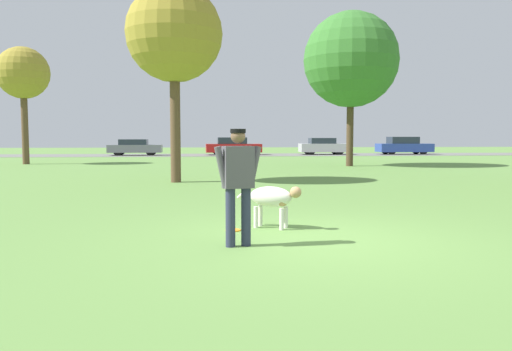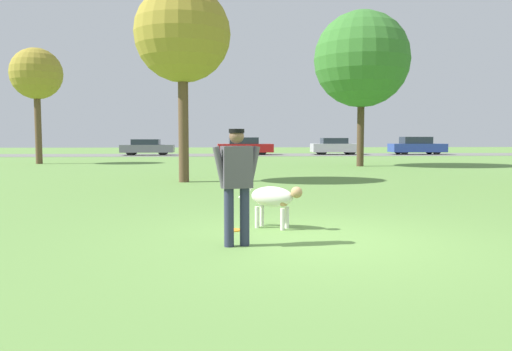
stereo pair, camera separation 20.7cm
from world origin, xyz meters
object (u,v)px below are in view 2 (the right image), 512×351
Objects in this scene: tree_far_right at (362,60)px; parked_car_red at (245,146)px; frisbee at (234,230)px; tree_far_left at (36,75)px; parked_car_grey at (147,147)px; parked_car_silver at (335,146)px; person at (237,178)px; dog at (274,198)px; parked_car_blue at (417,146)px; tree_mid_center at (182,35)px.

parked_car_red is (-5.04, 15.39, -4.52)m from tree_far_right.
frisbee is 0.04× the size of tree_far_left.
frisbee is 0.05× the size of parked_car_red.
parked_car_grey is at bearing -179.87° from parked_car_red.
tree_far_right is 1.85× the size of parked_car_grey.
parked_car_grey is 7.62m from parked_car_red.
parked_car_red is (7.61, 0.30, 0.05)m from parked_car_grey.
tree_far_left is 1.59× the size of parked_car_silver.
person is 0.39× the size of parked_car_grey.
parked_car_silver is (2.23, 15.41, -4.53)m from tree_far_right.
parked_car_grey is 14.89m from parked_car_silver.
parked_car_red reaches higher than dog.
dog is 32.12m from parked_car_grey.
parked_car_red is 13.97m from parked_car_blue.
dog is 18.00m from tree_far_right.
tree_far_right reaches higher than tree_far_left.
tree_far_right is at bearing -11.14° from tree_far_left.
parked_car_silver is at bearing 105.76° from dog.
dog is 0.23× the size of parked_car_red.
tree_far_left is (-10.06, 20.87, 3.81)m from person.
parked_car_silver is (10.25, 23.44, -4.00)m from tree_mid_center.
person is at bearing -81.40° from tree_mid_center.
parked_car_red is at bearing -178.65° from parked_car_silver.
person is at bearing -94.82° from parked_car_red.
tree_far_left is 13.12m from parked_car_grey.
parked_car_grey is at bearing 100.87° from frisbee.
tree_far_left is at bearing -109.39° from parked_car_grey.
dog is at bearing -114.63° from parked_car_blue.
dog is 0.82m from frisbee.
parked_car_grey is at bearing 86.88° from person.
tree_far_left is 17.25m from parked_car_red.
parked_car_red is at bearing 87.22° from frisbee.
tree_mid_center is at bearing 84.95° from person.
tree_mid_center is at bearing -112.40° from parked_car_silver.
person is at bearing -110.48° from tree_far_right.
tree_far_left is 28.53m from parked_car_blue.
parked_car_red is at bearing 82.76° from tree_mid_center.
dog reaches higher than frisbee.
person is 0.26× the size of tree_far_left.
dog is 34.94m from parked_car_blue.
dog is at bearing -61.40° from tree_far_left.
tree_far_right is 16.81m from parked_car_red.
parked_car_silver is at bearing 66.39° from tree_mid_center.
tree_far_left is at bearing 168.86° from tree_far_right.
parked_car_silver is (14.88, 0.32, 0.04)m from parked_car_grey.
parked_car_blue is (16.94, 23.32, -3.97)m from tree_mid_center.
tree_far_right is 1.21× the size of tree_mid_center.
parked_car_grey is (-12.65, 15.09, -4.57)m from tree_far_right.
person is 34.16m from parked_car_silver.
parked_car_grey is at bearing 71.40° from tree_far_left.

